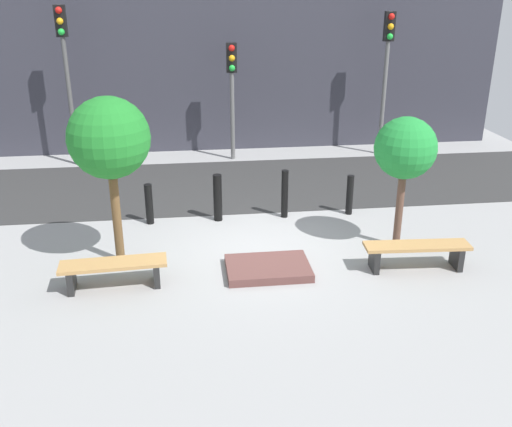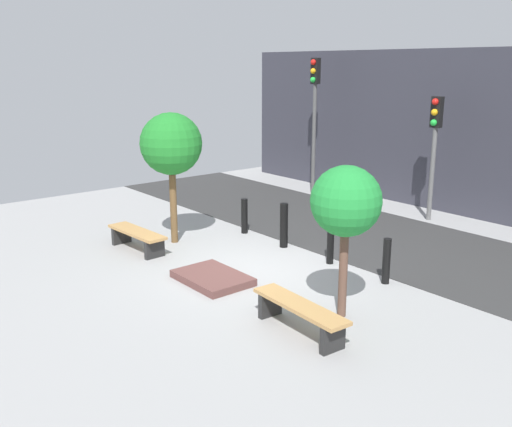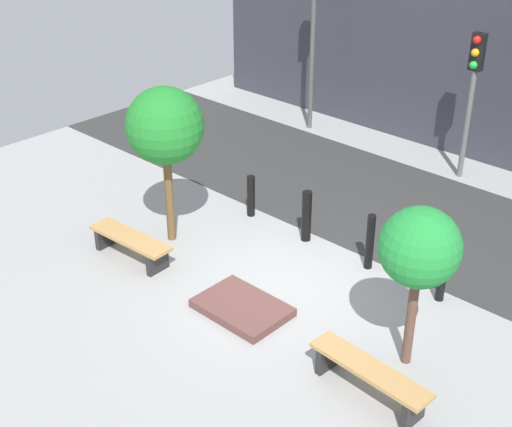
# 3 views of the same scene
# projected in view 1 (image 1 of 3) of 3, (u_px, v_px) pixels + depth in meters

# --- Properties ---
(ground_plane) EXTENTS (18.00, 18.00, 0.00)m
(ground_plane) POSITION_uv_depth(u_px,v_px,m) (261.00, 248.00, 10.82)
(ground_plane) COLOR #979797
(road_strip) EXTENTS (18.00, 3.98, 0.01)m
(road_strip) POSITION_uv_depth(u_px,v_px,m) (241.00, 184.00, 14.27)
(road_strip) COLOR #303030
(road_strip) RESTS_ON ground
(building_facade) EXTENTS (16.20, 0.50, 4.41)m
(building_facade) POSITION_uv_depth(u_px,v_px,m) (228.00, 74.00, 16.72)
(building_facade) COLOR #33333D
(building_facade) RESTS_ON ground
(bench_left) EXTENTS (1.75, 0.56, 0.45)m
(bench_left) POSITION_uv_depth(u_px,v_px,m) (114.00, 269.00, 9.34)
(bench_left) COLOR black
(bench_left) RESTS_ON ground
(bench_right) EXTENTS (1.86, 0.53, 0.47)m
(bench_right) POSITION_uv_depth(u_px,v_px,m) (417.00, 251.00, 9.93)
(bench_right) COLOR black
(bench_right) RESTS_ON ground
(planter_bed) EXTENTS (1.45, 1.01, 0.14)m
(planter_bed) POSITION_uv_depth(u_px,v_px,m) (268.00, 268.00, 9.92)
(planter_bed) COLOR brown
(planter_bed) RESTS_ON ground
(tree_behind_left_bench) EXTENTS (1.39, 1.39, 2.98)m
(tree_behind_left_bench) POSITION_uv_depth(u_px,v_px,m) (109.00, 139.00, 9.49)
(tree_behind_left_bench) COLOR brown
(tree_behind_left_bench) RESTS_ON ground
(tree_behind_right_bench) EXTENTS (1.13, 1.13, 2.49)m
(tree_behind_right_bench) POSITION_uv_depth(u_px,v_px,m) (405.00, 149.00, 10.22)
(tree_behind_right_bench) COLOR brown
(tree_behind_right_bench) RESTS_ON ground
(bollard_far_left) EXTENTS (0.16, 0.16, 0.86)m
(bollard_far_left) POSITION_uv_depth(u_px,v_px,m) (149.00, 204.00, 11.80)
(bollard_far_left) COLOR black
(bollard_far_left) RESTS_ON ground
(bollard_left) EXTENTS (0.18, 0.18, 1.01)m
(bollard_left) POSITION_uv_depth(u_px,v_px,m) (218.00, 198.00, 11.94)
(bollard_left) COLOR black
(bollard_left) RESTS_ON ground
(bollard_center) EXTENTS (0.15, 0.15, 1.05)m
(bollard_center) POSITION_uv_depth(u_px,v_px,m) (285.00, 194.00, 12.10)
(bollard_center) COLOR black
(bollard_center) RESTS_ON ground
(bollard_right) EXTENTS (0.15, 0.15, 0.88)m
(bollard_right) POSITION_uv_depth(u_px,v_px,m) (350.00, 195.00, 12.29)
(bollard_right) COLOR black
(bollard_right) RESTS_ON ground
(traffic_light_west) EXTENTS (0.28, 0.27, 4.18)m
(traffic_light_west) POSITION_uv_depth(u_px,v_px,m) (65.00, 59.00, 14.79)
(traffic_light_west) COLOR #4E4E4E
(traffic_light_west) RESTS_ON ground
(traffic_light_mid_west) EXTENTS (0.28, 0.27, 3.21)m
(traffic_light_mid_west) POSITION_uv_depth(u_px,v_px,m) (232.00, 80.00, 15.52)
(traffic_light_mid_west) COLOR #5E5E5E
(traffic_light_mid_west) RESTS_ON ground
(traffic_light_mid_east) EXTENTS (0.28, 0.27, 3.98)m
(traffic_light_mid_east) POSITION_uv_depth(u_px,v_px,m) (387.00, 59.00, 15.84)
(traffic_light_mid_east) COLOR #606060
(traffic_light_mid_east) RESTS_ON ground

